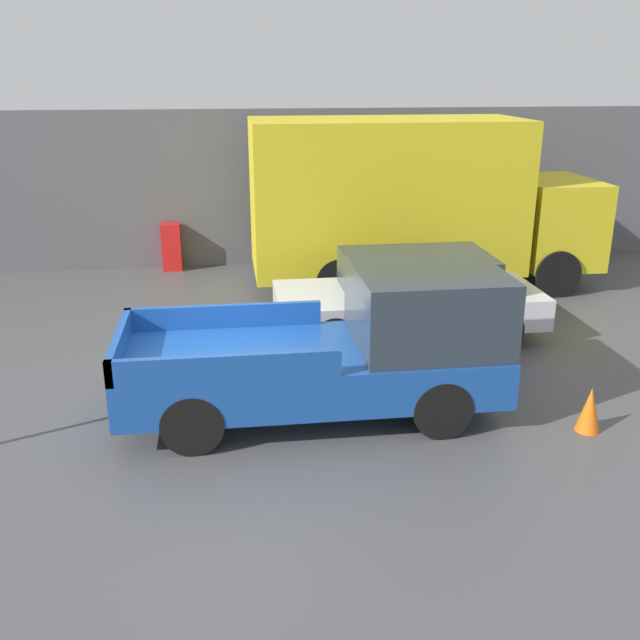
{
  "coord_description": "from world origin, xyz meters",
  "views": [
    {
      "loc": [
        0.13,
        -9.21,
        4.59
      ],
      "look_at": [
        1.46,
        0.81,
        1.02
      ],
      "focal_mm": 40.0,
      "sensor_mm": 36.0,
      "label": 1
    }
  ],
  "objects_px": {
    "delivery_truck": "(410,200)",
    "newspaper_box": "(172,247)",
    "traffic_cone": "(590,409)",
    "car": "(410,294)",
    "pickup_truck": "(348,347)"
  },
  "relations": [
    {
      "from": "pickup_truck",
      "to": "newspaper_box",
      "type": "distance_m",
      "value": 8.49
    },
    {
      "from": "delivery_truck",
      "to": "newspaper_box",
      "type": "xyz_separation_m",
      "value": [
        -5.25,
        2.11,
        -1.36
      ]
    },
    {
      "from": "car",
      "to": "delivery_truck",
      "type": "distance_m",
      "value": 3.33
    },
    {
      "from": "car",
      "to": "newspaper_box",
      "type": "distance_m",
      "value": 6.86
    },
    {
      "from": "pickup_truck",
      "to": "car",
      "type": "distance_m",
      "value": 3.25
    },
    {
      "from": "traffic_cone",
      "to": "delivery_truck",
      "type": "bearing_deg",
      "value": 96.28
    },
    {
      "from": "delivery_truck",
      "to": "car",
      "type": "bearing_deg",
      "value": -103.39
    },
    {
      "from": "car",
      "to": "newspaper_box",
      "type": "height_order",
      "value": "car"
    },
    {
      "from": "traffic_cone",
      "to": "newspaper_box",
      "type": "bearing_deg",
      "value": 123.75
    },
    {
      "from": "pickup_truck",
      "to": "traffic_cone",
      "type": "bearing_deg",
      "value": -18.47
    },
    {
      "from": "delivery_truck",
      "to": "newspaper_box",
      "type": "relative_size",
      "value": 6.59
    },
    {
      "from": "car",
      "to": "delivery_truck",
      "type": "xyz_separation_m",
      "value": [
        0.72,
        3.04,
        1.14
      ]
    },
    {
      "from": "car",
      "to": "traffic_cone",
      "type": "relative_size",
      "value": 7.53
    },
    {
      "from": "newspaper_box",
      "to": "traffic_cone",
      "type": "relative_size",
      "value": 1.82
    },
    {
      "from": "pickup_truck",
      "to": "newspaper_box",
      "type": "xyz_separation_m",
      "value": [
        -2.92,
        7.96,
        -0.39
      ]
    }
  ]
}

